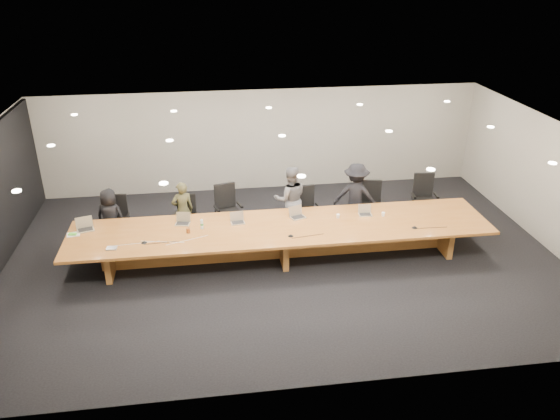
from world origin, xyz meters
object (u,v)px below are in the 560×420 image
(conference_table, at_px, (282,236))
(chair_mid_left, at_px, (228,210))
(chair_mid_right, at_px, (308,210))
(paper_cup_near, at_px, (338,216))
(laptop_a, at_px, (85,225))
(av_box, at_px, (112,248))
(chair_right, at_px, (372,204))
(mic_right, at_px, (415,227))
(laptop_b, at_px, (182,219))
(laptop_c, at_px, (238,218))
(person_d, at_px, (356,196))
(person_b, at_px, (183,210))
(laptop_e, at_px, (366,210))
(laptop_d, at_px, (298,213))
(paper_cup_far, at_px, (383,214))
(amber_mug, at_px, (188,231))
(person_a, at_px, (111,217))
(person_c, at_px, (290,199))
(water_bottle, at_px, (202,224))
(mic_center, at_px, (291,236))
(mic_left, at_px, (144,242))
(chair_left, at_px, (185,217))
(chair_far_left, at_px, (116,219))
(chair_far_right, at_px, (425,198))

(conference_table, height_order, chair_mid_left, chair_mid_left)
(chair_mid_right, relative_size, paper_cup_near, 12.59)
(laptop_a, relative_size, av_box, 1.71)
(chair_right, distance_m, mic_right, 1.77)
(mic_right, bearing_deg, laptop_b, 169.99)
(chair_right, relative_size, laptop_c, 3.79)
(chair_mid_left, xyz_separation_m, laptop_b, (-1.03, -0.92, 0.27))
(person_d, bearing_deg, person_b, 19.85)
(person_b, xyz_separation_m, mic_right, (4.92, -1.72, 0.07))
(laptop_e, bearing_deg, laptop_d, -178.48)
(person_d, height_order, laptop_c, person_d)
(chair_right, xyz_separation_m, laptop_e, (-0.44, -0.95, 0.30))
(person_b, relative_size, laptop_b, 4.49)
(laptop_c, xyz_separation_m, paper_cup_far, (3.23, -0.10, -0.07))
(amber_mug, height_order, paper_cup_near, amber_mug)
(person_a, relative_size, person_c, 0.83)
(water_bottle, xyz_separation_m, mic_center, (1.81, -0.60, -0.09))
(chair_mid_right, xyz_separation_m, chair_right, (1.58, 0.07, 0.01))
(chair_mid_left, xyz_separation_m, chair_mid_right, (1.87, -0.15, -0.05))
(paper_cup_near, distance_m, mic_left, 4.19)
(laptop_e, height_order, water_bottle, laptop_e)
(person_b, relative_size, mic_right, 11.01)
(chair_left, distance_m, person_c, 2.48)
(chair_right, relative_size, person_b, 0.81)
(paper_cup_near, distance_m, av_box, 4.82)
(chair_right, bearing_deg, paper_cup_near, -125.29)
(chair_mid_right, bearing_deg, laptop_e, -47.71)
(amber_mug, bearing_deg, person_c, 28.40)
(person_c, bearing_deg, laptop_b, 18.62)
(person_d, height_order, mic_right, person_d)
(person_d, height_order, paper_cup_far, person_d)
(chair_far_left, bearing_deg, amber_mug, -31.98)
(laptop_b, bearing_deg, person_a, 167.32)
(laptop_a, distance_m, laptop_d, 4.55)
(conference_table, relative_size, laptop_d, 27.94)
(laptop_b, relative_size, water_bottle, 1.52)
(person_a, relative_size, person_d, 0.83)
(laptop_b, bearing_deg, laptop_e, 10.25)
(laptop_e, relative_size, amber_mug, 2.84)
(chair_mid_right, distance_m, paper_cup_near, 1.08)
(laptop_a, bearing_deg, laptop_b, -16.05)
(chair_right, relative_size, water_bottle, 5.52)
(chair_mid_left, height_order, paper_cup_far, chair_mid_left)
(person_c, bearing_deg, person_d, 178.38)
(laptop_b, bearing_deg, mic_center, -9.62)
(chair_far_right, bearing_deg, laptop_d, -156.94)
(person_d, bearing_deg, person_a, 21.08)
(person_a, height_order, mic_left, person_a)
(person_d, distance_m, laptop_d, 1.77)
(person_c, distance_m, water_bottle, 2.36)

